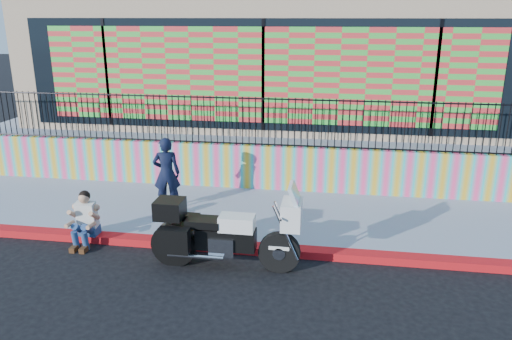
# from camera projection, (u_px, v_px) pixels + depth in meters

# --- Properties ---
(ground) EXTENTS (90.00, 90.00, 0.00)m
(ground) POSITION_uv_depth(u_px,v_px,m) (232.00, 250.00, 9.58)
(ground) COLOR black
(ground) RESTS_ON ground
(red_curb) EXTENTS (16.00, 0.30, 0.15)m
(red_curb) POSITION_uv_depth(u_px,v_px,m) (232.00, 247.00, 9.56)
(red_curb) COLOR red
(red_curb) RESTS_ON ground
(sidewalk) EXTENTS (16.00, 3.00, 0.15)m
(sidewalk) POSITION_uv_depth(u_px,v_px,m) (247.00, 214.00, 11.11)
(sidewalk) COLOR #8A91A5
(sidewalk) RESTS_ON ground
(mural_wall) EXTENTS (16.00, 0.20, 1.10)m
(mural_wall) POSITION_uv_depth(u_px,v_px,m) (258.00, 167.00, 12.43)
(mural_wall) COLOR #FF4382
(mural_wall) RESTS_ON sidewalk
(metal_fence) EXTENTS (15.80, 0.04, 1.20)m
(metal_fence) POSITION_uv_depth(u_px,v_px,m) (258.00, 122.00, 12.09)
(metal_fence) COLOR black
(metal_fence) RESTS_ON mural_wall
(elevated_platform) EXTENTS (16.00, 10.00, 1.25)m
(elevated_platform) POSITION_uv_depth(u_px,v_px,m) (280.00, 127.00, 17.26)
(elevated_platform) COLOR #8A91A5
(elevated_platform) RESTS_ON ground
(storefront_building) EXTENTS (14.00, 8.06, 4.00)m
(storefront_building) POSITION_uv_depth(u_px,v_px,m) (281.00, 49.00, 16.28)
(storefront_building) COLOR tan
(storefront_building) RESTS_ON elevated_platform
(police_motorcycle) EXTENTS (2.64, 0.87, 1.64)m
(police_motorcycle) POSITION_uv_depth(u_px,v_px,m) (223.00, 232.00, 8.76)
(police_motorcycle) COLOR black
(police_motorcycle) RESTS_ON ground
(police_officer) EXTENTS (0.67, 0.52, 1.63)m
(police_officer) POSITION_uv_depth(u_px,v_px,m) (167.00, 173.00, 11.06)
(police_officer) COLOR black
(police_officer) RESTS_ON sidewalk
(seated_man) EXTENTS (0.54, 0.71, 1.06)m
(seated_man) POSITION_uv_depth(u_px,v_px,m) (84.00, 224.00, 9.67)
(seated_man) COLOR navy
(seated_man) RESTS_ON ground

